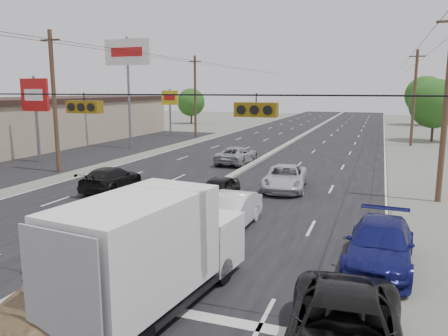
{
  "coord_description": "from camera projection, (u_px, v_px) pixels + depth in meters",
  "views": [
    {
      "loc": [
        9.38,
        -10.31,
        5.94
      ],
      "look_at": [
        2.38,
        9.16,
        2.2
      ],
      "focal_mm": 35.0,
      "sensor_mm": 36.0,
      "label": 1
    }
  ],
  "objects": [
    {
      "name": "ground",
      "position": [
        55.0,
        281.0,
        13.73
      ],
      "size": [
        200.0,
        200.0,
        0.0
      ],
      "primitive_type": "plane",
      "color": "#606356",
      "rests_on": "ground"
    },
    {
      "name": "road_surface",
      "position": [
        274.0,
        153.0,
        41.51
      ],
      "size": [
        20.0,
        160.0,
        0.02
      ],
      "primitive_type": "cube",
      "color": "black",
      "rests_on": "ground"
    },
    {
      "name": "center_median",
      "position": [
        274.0,
        152.0,
        41.49
      ],
      "size": [
        0.5,
        160.0,
        0.2
      ],
      "primitive_type": "cube",
      "color": "gray",
      "rests_on": "ground"
    },
    {
      "name": "strip_mall",
      "position": [
        18.0,
        125.0,
        45.12
      ],
      "size": [
        12.0,
        42.0,
        4.6
      ],
      "primitive_type": "cube",
      "color": "tan",
      "rests_on": "ground"
    },
    {
      "name": "parking_lot",
      "position": [
        92.0,
        151.0,
        42.54
      ],
      "size": [
        10.0,
        42.0,
        0.02
      ],
      "primitive_type": "cube",
      "color": "black",
      "rests_on": "ground"
    },
    {
      "name": "utility_pole_left_b",
      "position": [
        54.0,
        101.0,
        30.87
      ],
      "size": [
        1.6,
        0.3,
        10.0
      ],
      "color": "#422D1E",
      "rests_on": "ground"
    },
    {
      "name": "utility_pole_left_c",
      "position": [
        195.0,
        96.0,
        54.02
      ],
      "size": [
        1.6,
        0.3,
        10.0
      ],
      "color": "#422D1E",
      "rests_on": "ground"
    },
    {
      "name": "utility_pole_right_b",
      "position": [
        446.0,
        106.0,
        22.55
      ],
      "size": [
        1.6,
        0.3,
        10.0
      ],
      "color": "#422D1E",
      "rests_on": "ground"
    },
    {
      "name": "utility_pole_right_c",
      "position": [
        414.0,
        97.0,
        45.7
      ],
      "size": [
        1.6,
        0.3,
        10.0
      ],
      "color": "#422D1E",
      "rests_on": "ground"
    },
    {
      "name": "traffic_signals",
      "position": [
        81.0,
        105.0,
        12.29
      ],
      "size": [
        25.0,
        0.3,
        0.54
      ],
      "color": "black",
      "rests_on": "ground"
    },
    {
      "name": "pole_sign_mid",
      "position": [
        35.0,
        100.0,
        35.15
      ],
      "size": [
        2.6,
        0.25,
        7.0
      ],
      "color": "slate",
      "rests_on": "ground"
    },
    {
      "name": "pole_sign_billboard",
      "position": [
        127.0,
        59.0,
        42.91
      ],
      "size": [
        5.0,
        0.25,
        11.0
      ],
      "color": "slate",
      "rests_on": "ground"
    },
    {
      "name": "pole_sign_far",
      "position": [
        170.0,
        102.0,
        55.31
      ],
      "size": [
        2.2,
        0.25,
        6.0
      ],
      "color": "slate",
      "rests_on": "ground"
    },
    {
      "name": "tree_left_far",
      "position": [
        191.0,
        102.0,
        75.95
      ],
      "size": [
        4.8,
        4.8,
        6.12
      ],
      "color": "#382619",
      "rests_on": "ground"
    },
    {
      "name": "tree_right_mid",
      "position": [
        435.0,
        104.0,
        49.64
      ],
      "size": [
        5.6,
        5.6,
        7.14
      ],
      "color": "#382619",
      "rests_on": "ground"
    },
    {
      "name": "tree_right_far",
      "position": [
        425.0,
        95.0,
        72.35
      ],
      "size": [
        6.4,
        6.4,
        8.16
      ],
      "color": "#382619",
      "rests_on": "ground"
    },
    {
      "name": "box_truck",
      "position": [
        153.0,
        251.0,
        11.7
      ],
      "size": [
        3.01,
        6.65,
        3.26
      ],
      "rotation": [
        0.0,
        0.0,
        -0.12
      ],
      "color": "black",
      "rests_on": "ground"
    },
    {
      "name": "tan_sedan",
      "position": [
        75.0,
        285.0,
        11.61
      ],
      "size": [
        2.81,
        5.77,
        1.62
      ],
      "primitive_type": "imported",
      "rotation": [
        0.0,
        0.0,
        0.1
      ],
      "color": "olive",
      "rests_on": "ground"
    },
    {
      "name": "red_sedan",
      "position": [
        185.0,
        220.0,
        17.5
      ],
      "size": [
        1.64,
        4.64,
        1.53
      ],
      "primitive_type": "imported",
      "rotation": [
        0.0,
        0.0,
        0.0
      ],
      "color": "#AF0A18",
      "rests_on": "ground"
    },
    {
      "name": "queue_car_a",
      "position": [
        218.0,
        190.0,
        23.21
      ],
      "size": [
        1.61,
        3.9,
        1.32
      ],
      "primitive_type": "imported",
      "rotation": [
        0.0,
        0.0,
        -0.01
      ],
      "color": "black",
      "rests_on": "ground"
    },
    {
      "name": "queue_car_b",
      "position": [
        230.0,
        212.0,
        18.76
      ],
      "size": [
        1.69,
        4.56,
        1.49
      ],
      "primitive_type": "imported",
      "rotation": [
        0.0,
        0.0,
        -0.03
      ],
      "color": "white",
      "rests_on": "ground"
    },
    {
      "name": "queue_car_c",
      "position": [
        285.0,
        178.0,
        26.08
      ],
      "size": [
        2.89,
        5.36,
        1.43
      ],
      "primitive_type": "imported",
      "rotation": [
        0.0,
        0.0,
        0.1
      ],
      "color": "silver",
      "rests_on": "ground"
    },
    {
      "name": "queue_car_d",
      "position": [
        380.0,
        245.0,
        14.73
      ],
      "size": [
        2.41,
        5.32,
        1.51
      ],
      "primitive_type": "imported",
      "rotation": [
        0.0,
        0.0,
        -0.06
      ],
      "color": "navy",
      "rests_on": "ground"
    },
    {
      "name": "oncoming_near",
      "position": [
        111.0,
        179.0,
        25.87
      ],
      "size": [
        2.24,
        4.95,
        1.41
      ],
      "primitive_type": "imported",
      "rotation": [
        0.0,
        0.0,
        3.2
      ],
      "color": "black",
      "rests_on": "ground"
    },
    {
      "name": "oncoming_far",
      "position": [
        237.0,
        155.0,
        35.16
      ],
      "size": [
        2.49,
        5.11,
        1.4
      ],
      "primitive_type": "imported",
      "rotation": [
        0.0,
        0.0,
        3.11
      ],
      "color": "#94979B",
      "rests_on": "ground"
    }
  ]
}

